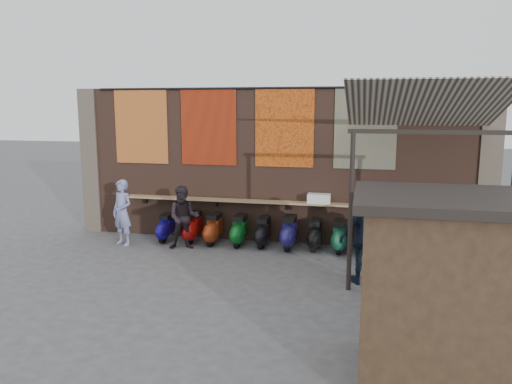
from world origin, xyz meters
TOP-DOWN VIEW (x-y plane):
  - ground at (0.00, 0.00)m, footprint 70.00×70.00m
  - brick_wall at (0.00, 2.70)m, footprint 10.00×0.40m
  - pier_left at (-5.20, 2.70)m, footprint 0.50×0.50m
  - pier_right at (5.20, 2.70)m, footprint 0.50×0.50m
  - eating_counter at (0.00, 2.33)m, footprint 8.00×0.32m
  - shelf_box at (1.23, 2.30)m, footprint 0.56×0.31m
  - tapestry_redgold at (-3.60, 2.48)m, footprint 1.50×0.02m
  - tapestry_sun at (-1.70, 2.48)m, footprint 1.50×0.02m
  - tapestry_orange at (0.30, 2.48)m, footprint 1.50×0.02m
  - tapestry_multi at (2.30, 2.48)m, footprint 1.50×0.02m
  - hang_rail at (0.00, 2.47)m, footprint 9.50×0.06m
  - scooter_stool_0 at (-2.76, 1.98)m, footprint 0.34×0.75m
  - scooter_stool_1 at (-2.03, 2.02)m, footprint 0.38×0.84m
  - scooter_stool_2 at (-1.45, 1.97)m, footprint 0.37×0.82m
  - scooter_stool_3 at (-0.75, 1.97)m, footprint 0.37×0.81m
  - scooter_stool_4 at (-0.15, 2.01)m, footprint 0.35×0.77m
  - scooter_stool_5 at (0.54, 1.96)m, footprint 0.39×0.86m
  - scooter_stool_6 at (1.17, 2.03)m, footprint 0.35×0.78m
  - scooter_stool_7 at (1.78, 1.96)m, footprint 0.36×0.80m
  - scooter_stool_8 at (2.41, 2.03)m, footprint 0.33×0.74m
  - diner_left at (-3.70, 1.40)m, footprint 0.73×0.61m
  - diner_right at (-2.03, 1.40)m, footprint 0.90×0.79m
  - shopper_navy at (2.38, -0.13)m, footprint 1.18×0.93m
  - shopper_grey at (4.64, -1.01)m, footprint 1.28×1.23m
  - shopper_tan at (3.51, -0.17)m, footprint 0.98×0.97m
  - market_stall at (3.43, -3.62)m, footprint 2.17×1.63m
  - stall_roof at (3.43, -3.62)m, footprint 2.43×1.87m
  - stall_sign at (3.43, -2.78)m, footprint 1.20×0.04m
  - stall_shelf at (3.43, -2.78)m, footprint 1.79×0.10m
  - awning_canvas at (3.50, 0.90)m, footprint 3.20×3.28m
  - awning_ledger at (3.50, 2.49)m, footprint 3.30×0.08m
  - awning_header at (3.50, -0.60)m, footprint 3.00×0.08m
  - awning_post_left at (2.10, -0.60)m, footprint 0.09×0.09m
  - awning_post_right at (4.90, -0.60)m, footprint 0.09×0.09m

SIDE VIEW (x-z plane):
  - ground at x=0.00m, z-range 0.00..0.00m
  - scooter_stool_8 at x=2.41m, z-range 0.00..0.71m
  - scooter_stool_0 at x=-2.76m, z-range 0.00..0.71m
  - scooter_stool_4 at x=-0.15m, z-range 0.00..0.73m
  - scooter_stool_6 at x=1.17m, z-range 0.00..0.74m
  - scooter_stool_7 at x=1.78m, z-range 0.00..0.76m
  - scooter_stool_3 at x=-0.75m, z-range 0.00..0.77m
  - scooter_stool_2 at x=-1.45m, z-range 0.00..0.78m
  - scooter_stool_1 at x=-2.03m, z-range 0.00..0.80m
  - scooter_stool_5 at x=0.54m, z-range 0.00..0.82m
  - diner_right at x=-2.03m, z-range 0.00..1.59m
  - diner_left at x=-3.70m, z-range 0.00..1.69m
  - stall_shelf at x=3.43m, z-range 0.82..0.88m
  - shopper_tan at x=3.51m, z-range 0.00..1.71m
  - shopper_grey at x=4.64m, z-range 0.00..1.75m
  - shopper_navy at x=2.38m, z-range 0.00..1.88m
  - eating_counter at x=0.00m, z-range 1.08..1.12m
  - market_stall at x=3.43m, z-range 0.00..2.34m
  - shelf_box at x=1.23m, z-range 1.12..1.36m
  - awning_post_left at x=2.10m, z-range 0.00..3.10m
  - awning_post_right at x=4.90m, z-range 0.00..3.10m
  - stall_sign at x=3.43m, z-range 1.45..1.95m
  - brick_wall at x=0.00m, z-range 0.00..4.00m
  - pier_left at x=-5.20m, z-range 0.00..4.00m
  - pier_right at x=5.20m, z-range 0.00..4.00m
  - stall_roof at x=3.43m, z-range 2.34..2.46m
  - tapestry_redgold at x=-3.60m, z-range 2.00..4.00m
  - tapestry_sun at x=-1.70m, z-range 2.00..4.00m
  - tapestry_orange at x=0.30m, z-range 2.00..4.00m
  - tapestry_multi at x=2.30m, z-range 2.00..4.00m
  - awning_header at x=3.50m, z-range 3.04..3.12m
  - awning_canvas at x=3.50m, z-range 3.07..4.03m
  - awning_ledger at x=3.50m, z-range 3.89..4.01m
  - hang_rail at x=0.00m, z-range 3.95..4.01m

